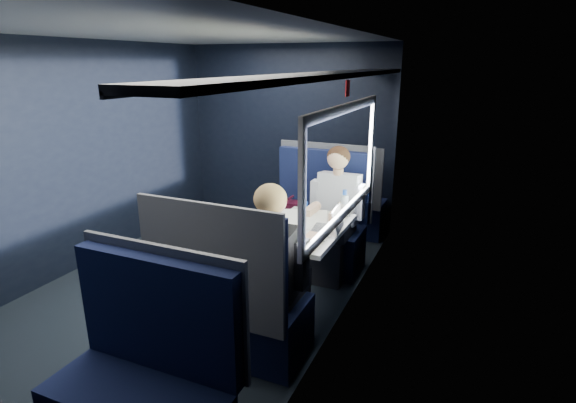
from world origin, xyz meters
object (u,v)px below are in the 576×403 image
at_px(laptop, 331,225).
at_px(cup, 347,212).
at_px(seat_bay_far, 233,306).
at_px(seat_row_back, 145,389).
at_px(man, 335,207).
at_px(seat_bay_near, 316,226).
at_px(bottle_small, 344,205).
at_px(woman, 274,262).
at_px(table, 302,235).
at_px(seat_row_front, 342,203).

distance_m(laptop, cup, 0.42).
relative_size(seat_bay_far, seat_row_back, 1.09).
bearing_deg(laptop, seat_bay_far, -116.89).
distance_m(man, laptop, 0.74).
relative_size(seat_bay_near, bottle_small, 5.15).
distance_m(seat_bay_far, woman, 0.43).
height_order(seat_row_back, cup, seat_row_back).
height_order(seat_bay_near, seat_bay_far, same).
height_order(table, laptop, laptop).
xyz_separation_m(seat_bay_far, woman, (0.25, 0.17, 0.31)).
xyz_separation_m(seat_row_front, woman, (0.25, -2.50, 0.32)).
bearing_deg(laptop, bottle_small, 92.31).
distance_m(seat_bay_far, laptop, 1.05).
distance_m(seat_bay_near, man, 0.43).
xyz_separation_m(seat_bay_near, woman, (0.26, -1.58, 0.31)).
distance_m(laptop, bottle_small, 0.43).
xyz_separation_m(table, seat_bay_far, (-0.18, -0.87, -0.25)).
relative_size(seat_row_front, man, 0.88).
distance_m(seat_row_front, cup, 1.50).
height_order(seat_row_front, bottle_small, seat_row_front).
xyz_separation_m(seat_bay_far, bottle_small, (0.42, 1.29, 0.43)).
xyz_separation_m(seat_bay_far, man, (0.25, 1.57, 0.30)).
relative_size(seat_bay_near, seat_bay_far, 1.00).
relative_size(seat_bay_near, seat_row_back, 1.09).
distance_m(seat_bay_near, cup, 0.74).
relative_size(seat_bay_far, woman, 0.95).
distance_m(seat_row_back, cup, 2.28).
bearing_deg(woman, table, 95.45).
xyz_separation_m(seat_row_back, bottle_small, (0.42, 2.21, 0.44)).
xyz_separation_m(table, seat_bay_near, (-0.19, 0.87, -0.24)).
xyz_separation_m(seat_row_back, man, (0.25, 2.50, 0.31)).
bearing_deg(seat_bay_near, seat_row_front, 89.44).
relative_size(man, woman, 1.00).
bearing_deg(cup, laptop, -91.28).
bearing_deg(seat_bay_near, cup, -45.19).
distance_m(woman, cup, 1.14).
relative_size(seat_row_front, cup, 13.51).
height_order(seat_row_front, man, man).
height_order(man, bottle_small, man).
height_order(seat_row_back, woman, woman).
bearing_deg(seat_bay_far, table, 78.22).
relative_size(table, seat_bay_far, 0.79).
relative_size(seat_row_front, seat_row_back, 1.00).
bearing_deg(seat_bay_far, laptop, 63.11).
distance_m(seat_bay_far, seat_row_front, 2.67).
bearing_deg(seat_bay_far, bottle_small, 71.87).
bearing_deg(woman, seat_row_back, -102.93).
height_order(table, bottle_small, bottle_small).
bearing_deg(seat_bay_far, woman, 33.82).
relative_size(table, laptop, 3.18).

